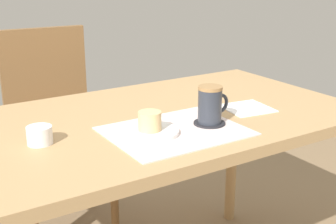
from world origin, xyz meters
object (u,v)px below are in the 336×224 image
Objects in this scene: pastry at (150,121)px; coffee_mug at (211,104)px; wooden_chair at (54,126)px; dining_table at (151,138)px; pastry_plate at (150,132)px; sugar_bowl at (40,135)px.

coffee_mug reaches higher than pastry.
wooden_chair is 13.86× the size of pastry.
pastry is 0.59× the size of coffee_mug.
wooden_chair is (-0.09, 0.72, -0.16)m from dining_table.
dining_table is 20.50× the size of pastry.
wooden_chair reaches higher than pastry_plate.
pastry_plate is 1.47× the size of coffee_mug.
coffee_mug is at bearing -6.28° from pastry_plate.
coffee_mug is (0.20, -0.02, 0.02)m from pastry.
dining_table is 0.25m from coffee_mug.
pastry_plate is 0.03m from pastry.
wooden_chair is at bearing 96.88° from dining_table.
dining_table is 19.60× the size of sugar_bowl.
wooden_chair is at bearing 89.94° from pastry.
coffee_mug is (0.11, -0.17, 0.14)m from dining_table.
dining_table is at bearing 6.37° from sugar_bowl.
sugar_bowl is at bearing 160.07° from pastry.
coffee_mug is at bearing 106.91° from wooden_chair.
pastry is 0.96× the size of sugar_bowl.
sugar_bowl reaches higher than pastry_plate.
pastry_plate is at bearing 94.23° from wooden_chair.
coffee_mug is at bearing -56.31° from dining_table.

